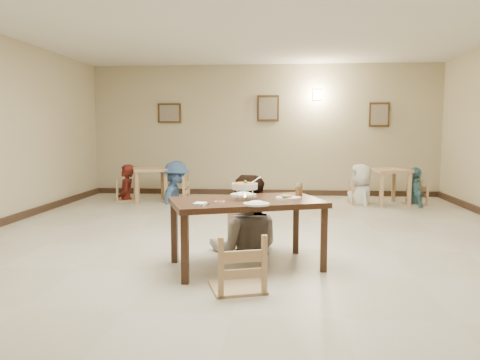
# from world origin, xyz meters

# --- Properties ---
(floor) EXTENTS (10.00, 10.00, 0.00)m
(floor) POSITION_xyz_m (0.00, 0.00, 0.00)
(floor) COLOR #BCB39C
(floor) RESTS_ON ground
(ceiling) EXTENTS (10.00, 10.00, 0.00)m
(ceiling) POSITION_xyz_m (0.00, 0.00, 3.00)
(ceiling) COLOR silver
(ceiling) RESTS_ON wall_back
(wall_back) EXTENTS (10.00, 0.00, 10.00)m
(wall_back) POSITION_xyz_m (0.00, 5.00, 1.50)
(wall_back) COLOR tan
(wall_back) RESTS_ON floor
(wall_front) EXTENTS (10.00, 0.00, 10.00)m
(wall_front) POSITION_xyz_m (0.00, -5.00, 1.50)
(wall_front) COLOR tan
(wall_front) RESTS_ON floor
(baseboard_back) EXTENTS (8.00, 0.06, 0.12)m
(baseboard_back) POSITION_xyz_m (0.00, 4.97, 0.06)
(baseboard_back) COLOR #301F15
(baseboard_back) RESTS_ON floor
(picture_a) EXTENTS (0.55, 0.04, 0.45)m
(picture_a) POSITION_xyz_m (-2.20, 4.96, 1.90)
(picture_a) COLOR #3A2612
(picture_a) RESTS_ON wall_back
(picture_b) EXTENTS (0.50, 0.04, 0.60)m
(picture_b) POSITION_xyz_m (0.10, 4.96, 2.00)
(picture_b) COLOR #3A2612
(picture_b) RESTS_ON wall_back
(picture_c) EXTENTS (0.45, 0.04, 0.55)m
(picture_c) POSITION_xyz_m (2.60, 4.96, 1.85)
(picture_c) COLOR #3A2612
(picture_c) RESTS_ON wall_back
(wall_sconce) EXTENTS (0.16, 0.05, 0.22)m
(wall_sconce) POSITION_xyz_m (1.20, 4.96, 2.30)
(wall_sconce) COLOR #FFD88C
(wall_sconce) RESTS_ON wall_back
(main_table) EXTENTS (1.81, 1.40, 0.75)m
(main_table) POSITION_xyz_m (0.03, -0.86, 0.67)
(main_table) COLOR #3A2013
(main_table) RESTS_ON floor
(chair_far) EXTENTS (0.49, 0.49, 1.05)m
(chair_far) POSITION_xyz_m (-0.06, -0.11, 0.52)
(chair_far) COLOR tan
(chair_far) RESTS_ON floor
(chair_near) EXTENTS (0.49, 0.49, 1.04)m
(chair_near) POSITION_xyz_m (-0.01, -1.58, 0.52)
(chair_near) COLOR tan
(chair_near) RESTS_ON floor
(main_diner) EXTENTS (0.97, 0.78, 1.91)m
(main_diner) POSITION_xyz_m (-0.04, -0.16, 0.95)
(main_diner) COLOR gray
(main_diner) RESTS_ON floor
(curry_warmer) EXTENTS (0.31, 0.28, 0.25)m
(curry_warmer) POSITION_xyz_m (0.01, -0.88, 0.90)
(curry_warmer) COLOR silver
(curry_warmer) RESTS_ON main_table
(rice_plate_far) EXTENTS (0.30, 0.30, 0.07)m
(rice_plate_far) POSITION_xyz_m (-0.03, -0.56, 0.76)
(rice_plate_far) COLOR white
(rice_plate_far) RESTS_ON main_table
(rice_plate_near) EXTENTS (0.26, 0.26, 0.06)m
(rice_plate_near) POSITION_xyz_m (0.15, -1.22, 0.76)
(rice_plate_near) COLOR white
(rice_plate_near) RESTS_ON main_table
(fried_plate) EXTENTS (0.28, 0.28, 0.06)m
(fried_plate) POSITION_xyz_m (0.48, -0.79, 0.77)
(fried_plate) COLOR white
(fried_plate) RESTS_ON main_table
(chili_dish) EXTENTS (0.10, 0.10, 0.02)m
(chili_dish) POSITION_xyz_m (-0.24, -1.09, 0.76)
(chili_dish) COLOR white
(chili_dish) RESTS_ON main_table
(napkin_cutlery) EXTENTS (0.16, 0.23, 0.03)m
(napkin_cutlery) POSITION_xyz_m (-0.41, -1.29, 0.76)
(napkin_cutlery) COLOR white
(napkin_cutlery) RESTS_ON main_table
(drink_glass) EXTENTS (0.08, 0.08, 0.16)m
(drink_glass) POSITION_xyz_m (0.60, -0.56, 0.82)
(drink_glass) COLOR white
(drink_glass) RESTS_ON main_table
(bg_table_left) EXTENTS (0.91, 0.91, 0.71)m
(bg_table_left) POSITION_xyz_m (-2.35, 3.79, 0.57)
(bg_table_left) COLOR tan
(bg_table_left) RESTS_ON floor
(bg_table_right) EXTENTS (0.90, 0.90, 0.72)m
(bg_table_right) POSITION_xyz_m (2.57, 3.79, 0.59)
(bg_table_right) COLOR tan
(bg_table_right) RESTS_ON floor
(bg_chair_ll) EXTENTS (0.41, 0.41, 0.87)m
(bg_chair_ll) POSITION_xyz_m (-2.91, 3.86, 0.43)
(bg_chair_ll) COLOR tan
(bg_chair_ll) RESTS_ON floor
(bg_chair_lr) EXTENTS (0.49, 0.49, 1.04)m
(bg_chair_lr) POSITION_xyz_m (-1.80, 3.76, 0.52)
(bg_chair_lr) COLOR tan
(bg_chair_lr) RESTS_ON floor
(bg_chair_rl) EXTENTS (0.42, 0.42, 0.89)m
(bg_chair_rl) POSITION_xyz_m (2.03, 3.79, 0.44)
(bg_chair_rl) COLOR tan
(bg_chair_rl) RESTS_ON floor
(bg_chair_rr) EXTENTS (0.43, 0.43, 0.91)m
(bg_chair_rr) POSITION_xyz_m (3.11, 3.80, 0.45)
(bg_chair_rr) COLOR tan
(bg_chair_rr) RESTS_ON floor
(bg_diner_a) EXTENTS (0.52, 0.65, 1.54)m
(bg_diner_a) POSITION_xyz_m (-2.91, 3.86, 0.77)
(bg_diner_a) COLOR #511611
(bg_diner_a) RESTS_ON floor
(bg_diner_b) EXTENTS (0.71, 1.15, 1.72)m
(bg_diner_b) POSITION_xyz_m (-1.80, 3.76, 0.86)
(bg_diner_b) COLOR #3C5D8D
(bg_diner_b) RESTS_ON floor
(bg_diner_c) EXTENTS (0.65, 0.88, 1.64)m
(bg_diner_c) POSITION_xyz_m (2.03, 3.79, 0.82)
(bg_diner_c) COLOR silver
(bg_diner_c) RESTS_ON floor
(bg_diner_d) EXTENTS (0.40, 0.91, 1.53)m
(bg_diner_d) POSITION_xyz_m (3.11, 3.80, 0.76)
(bg_diner_d) COLOR teal
(bg_diner_d) RESTS_ON floor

